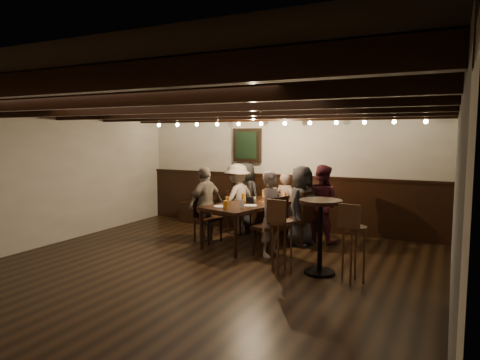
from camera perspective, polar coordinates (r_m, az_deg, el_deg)
The scene contains 27 objects.
room at distance 7.99m, azimuth 0.62°, elevation -0.39°, with size 7.00×7.00×7.00m.
dining_table at distance 7.76m, azimuth 1.71°, elevation -3.51°, with size 1.33×2.13×0.74m.
chair_left_near at distance 8.62m, azimuth -0.19°, elevation -5.36°, with size 0.48×0.48×0.87m.
chair_left_far at distance 7.97m, azimuth -4.41°, elevation -6.19°, with size 0.51×0.51×0.93m.
chair_right_near at distance 7.78m, azimuth 7.97°, elevation -6.38°, with size 0.54×0.54×0.99m.
chair_right_far at distance 7.06m, azimuth 4.04°, elevation -7.64°, with size 0.54×0.54×0.99m.
person_bench_left at distance 9.01m, azimuth 0.77°, elevation -2.08°, with size 0.68×0.44×1.40m, color #242426.
person_bench_centre at distance 8.61m, azimuth 6.06°, elevation -3.09°, with size 0.44×0.29×1.22m, color gray.
person_bench_right at distance 8.00m, azimuth 10.82°, elevation -3.09°, with size 0.69×0.54×1.43m, color #501B28.
person_left_near at distance 8.57m, azimuth -0.36°, elevation -2.48°, with size 0.90×0.52×1.40m, color gray.
person_left_far at distance 7.92m, azimuth -4.59°, elevation -3.24°, with size 0.82×0.34×1.39m, color slate.
person_right_near at distance 7.69m, azimuth 8.20°, elevation -3.42°, with size 0.70×0.45×1.43m, color #232325.
person_right_far at distance 6.96m, azimuth 4.26°, elevation -4.52°, with size 0.51×0.33×1.39m, color gray.
pint_a at distance 8.46m, azimuth 3.17°, elevation -1.83°, with size 0.07×0.07×0.14m, color #BF7219.
pint_b at distance 8.11m, azimuth 5.95°, elevation -2.19°, with size 0.07×0.07×0.14m, color #BF7219.
pint_c at distance 8.00m, azimuth 0.47°, elevation -2.27°, with size 0.07×0.07×0.14m, color #BF7219.
pint_d at distance 7.72m, azimuth 4.39°, elevation -2.59°, with size 0.07×0.07×0.14m, color silver.
pint_e at distance 7.54m, azimuth -1.73°, elevation -2.78°, with size 0.07×0.07×0.14m, color #BF7219.
pint_f at distance 7.19m, azimuth 0.24°, elevation -3.21°, with size 0.07×0.07×0.14m, color silver.
pint_g at distance 7.10m, azimuth -1.98°, elevation -3.33°, with size 0.07×0.07×0.14m, color #BF7219.
plate_near at distance 7.32m, azimuth -2.62°, elevation -3.55°, with size 0.24×0.24×0.01m, color white.
plate_far at distance 7.41m, azimuth 1.36°, elevation -3.43°, with size 0.24×0.24×0.01m, color white.
condiment_caddy at distance 7.70m, azimuth 1.48°, elevation -2.67°, with size 0.15×0.10×0.12m, color black.
candle at distance 7.91m, azimuth 3.75°, elevation -2.71°, with size 0.05×0.05×0.05m, color beige.
high_top_table at distance 6.16m, azimuth 10.65°, elevation -5.97°, with size 0.60×0.60×1.06m.
bar_stool_left at distance 6.19m, azimuth 5.55°, elevation -8.66°, with size 0.34×0.36×1.08m.
bar_stool_right at distance 5.96m, azimuth 14.85°, elevation -9.40°, with size 0.35×0.37×1.08m.
Camera 1 is at (3.20, -4.93, 1.96)m, focal length 32.00 mm.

